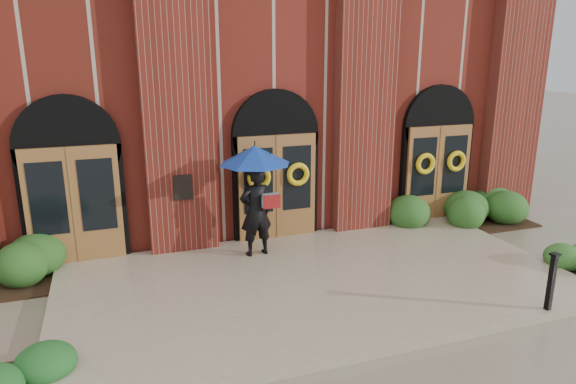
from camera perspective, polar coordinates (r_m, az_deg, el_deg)
name	(u,v)px	position (r m, az deg, el deg)	size (l,w,h in m)	color
ground	(321,289)	(10.32, 3.67, -10.67)	(90.00, 90.00, 0.00)	gray
landing	(318,282)	(10.41, 3.35, -9.96)	(10.00, 5.30, 0.15)	tan
church_building	(220,83)	(17.70, -7.56, 11.97)	(16.20, 12.53, 7.00)	maroon
man_with_umbrella	(255,179)	(11.02, -3.64, 1.40)	(1.70, 1.70, 2.45)	black
metal_post	(551,280)	(10.08, 27.23, -8.72)	(0.16, 0.16, 1.05)	black
hedge_wall_right	(468,210)	(14.51, 19.41, -1.92)	(3.31, 1.32, 0.85)	#26521C
hedge_front_right	(575,266)	(12.14, 29.28, -7.23)	(1.51, 1.30, 0.53)	#2C5C21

